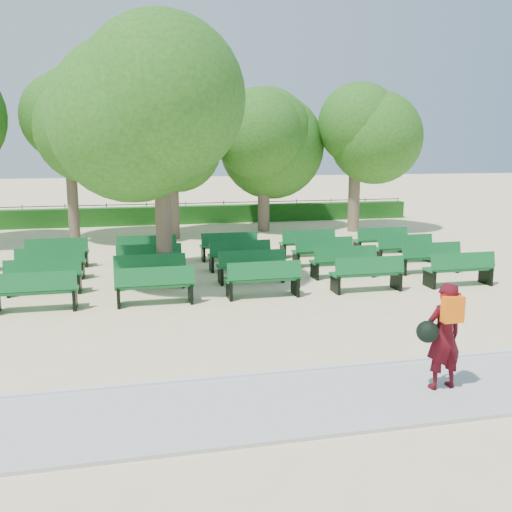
{
  "coord_description": "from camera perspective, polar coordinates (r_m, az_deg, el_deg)",
  "views": [
    {
      "loc": [
        -2.03,
        -15.25,
        3.92
      ],
      "look_at": [
        1.23,
        -1.0,
        1.1
      ],
      "focal_mm": 40.0,
      "sensor_mm": 36.0,
      "label": 1
    }
  ],
  "objects": [
    {
      "name": "curb",
      "position": [
        10.01,
        -0.15,
        -11.84
      ],
      "size": [
        30.0,
        0.12,
        0.1
      ],
      "primitive_type": "cube",
      "color": "silver",
      "rests_on": "ground"
    },
    {
      "name": "paving",
      "position": [
        9.0,
        1.52,
        -14.71
      ],
      "size": [
        30.0,
        2.2,
        0.06
      ],
      "primitive_type": "cube",
      "color": "#B1B0AC",
      "rests_on": "ground"
    },
    {
      "name": "bench_array",
      "position": [
        17.3,
        -5.79,
        -1.89
      ],
      "size": [
        2.01,
        0.77,
        1.24
      ],
      "rotation": [
        0.0,
        0.0,
        0.08
      ],
      "color": "#105C26",
      "rests_on": "ground"
    },
    {
      "name": "hedge",
      "position": [
        29.53,
        -8.86,
        4.04
      ],
      "size": [
        26.0,
        0.7,
        0.9
      ],
      "primitive_type": "cube",
      "color": "#174C13",
      "rests_on": "ground"
    },
    {
      "name": "tree_among",
      "position": [
        15.97,
        -9.49,
        11.96
      ],
      "size": [
        4.24,
        4.24,
        6.18
      ],
      "color": "brown",
      "rests_on": "ground"
    },
    {
      "name": "fence",
      "position": [
        29.98,
        -8.9,
        3.28
      ],
      "size": [
        26.0,
        0.1,
        1.02
      ],
      "primitive_type": null,
      "color": "black",
      "rests_on": "ground"
    },
    {
      "name": "person",
      "position": [
        9.64,
        18.18,
        -7.49
      ],
      "size": [
        0.84,
        0.53,
        1.75
      ],
      "rotation": [
        0.0,
        0.0,
        3.26
      ],
      "color": "#3F090F",
      "rests_on": "ground"
    },
    {
      "name": "tree_line",
      "position": [
        25.64,
        -8.18,
        2.01
      ],
      "size": [
        21.8,
        6.8,
        7.04
      ],
      "primitive_type": null,
      "color": "#2A621A",
      "rests_on": "ground"
    },
    {
      "name": "ground",
      "position": [
        15.88,
        -5.14,
        -3.42
      ],
      "size": [
        120.0,
        120.0,
        0.0
      ],
      "primitive_type": "plane",
      "color": "beige"
    }
  ]
}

